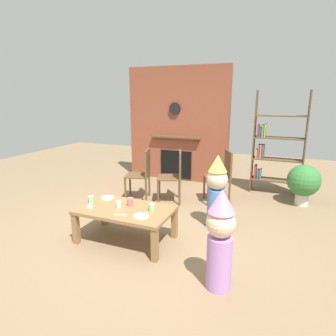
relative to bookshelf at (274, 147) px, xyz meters
The scene contains 18 objects.
ground_plane 2.94m from the bookshelf, 121.19° to the right, with size 12.00×12.00×0.00m, color #846B4C.
brick_fireplace_feature 2.01m from the bookshelf, behind, with size 2.20×0.28×2.40m.
bookshelf is the anchor object (origin of this frame).
coffee_table 3.17m from the bookshelf, 120.66° to the right, with size 1.17×0.70×0.43m.
paper_cup_near_left 3.06m from the bookshelf, 121.41° to the right, with size 0.07×0.07×0.11m, color #E5666B.
paper_cup_near_right 3.21m from the bookshelf, 122.04° to the right, with size 0.06×0.06×0.09m, color silver.
paper_cup_center 3.44m from the bookshelf, 128.07° to the right, with size 0.07×0.07×0.09m, color #8CD18C.
paper_cup_far_left 2.94m from the bookshelf, 115.67° to the right, with size 0.08×0.08×0.09m, color #8CD18C.
paper_plate_front 3.15m from the bookshelf, 114.61° to the right, with size 0.18×0.18×0.01m, color white.
paper_plate_rear 3.21m from the bookshelf, 129.25° to the right, with size 0.18×0.18×0.01m, color white.
birthday_cake_slice 3.50m from the bookshelf, 125.73° to the right, with size 0.10×0.10×0.07m, color pink.
table_fork 3.30m from the bookshelf, 118.19° to the right, with size 0.15×0.02×0.01m, color silver.
child_with_cone_hat 3.20m from the bookshelf, 95.52° to the right, with size 0.28×0.28×0.99m.
child_in_pink 2.01m from the bookshelf, 108.46° to the right, with size 0.29×0.29×1.04m.
dining_chair_left 2.47m from the bookshelf, 148.71° to the right, with size 0.50×0.50×0.90m.
dining_chair_middle 1.95m from the bookshelf, 142.39° to the right, with size 0.52×0.52×0.90m.
dining_chair_right 1.20m from the bookshelf, 131.72° to the right, with size 0.53×0.53×0.90m.
potted_plant_tall 0.86m from the bookshelf, 42.71° to the right, with size 0.53×0.53×0.69m.
Camera 1 is at (1.60, -3.16, 1.79)m, focal length 30.40 mm.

